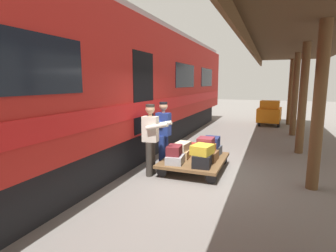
# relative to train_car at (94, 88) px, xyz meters

# --- Properties ---
(ground_plane) EXTENTS (60.00, 60.00, 0.00)m
(ground_plane) POSITION_rel_train_car_xyz_m (-3.32, 0.00, -2.06)
(ground_plane) COLOR slate
(platform_canopy) EXTENTS (3.20, 19.41, 3.56)m
(platform_canopy) POSITION_rel_train_car_xyz_m (-5.33, -0.00, 1.20)
(platform_canopy) COLOR brown
(platform_canopy) RESTS_ON ground_plane
(train_car) EXTENTS (3.02, 19.60, 4.00)m
(train_car) POSITION_rel_train_car_xyz_m (0.00, 0.00, 0.00)
(train_car) COLOR #B21E19
(train_car) RESTS_ON ground_plane
(luggage_cart) EXTENTS (1.46, 1.85, 0.31)m
(luggage_cart) POSITION_rel_train_car_xyz_m (-2.77, -0.24, -1.80)
(luggage_cart) COLOR brown
(luggage_cart) RESTS_ON ground_plane
(suitcase_gray_aluminum) EXTENTS (0.45, 0.61, 0.19)m
(suitcase_gray_aluminum) POSITION_rel_train_car_xyz_m (-2.44, 0.27, -1.66)
(suitcase_gray_aluminum) COLOR #9EA0A5
(suitcase_gray_aluminum) RESTS_ON luggage_cart
(suitcase_tan_vintage) EXTENTS (0.43, 0.62, 0.20)m
(suitcase_tan_vintage) POSITION_rel_train_car_xyz_m (-2.44, -0.24, -1.65)
(suitcase_tan_vintage) COLOR tan
(suitcase_tan_vintage) RESTS_ON luggage_cart
(suitcase_black_hardshell) EXTENTS (0.44, 0.63, 0.28)m
(suitcase_black_hardshell) POSITION_rel_train_car_xyz_m (-3.10, 0.27, -1.61)
(suitcase_black_hardshell) COLOR black
(suitcase_black_hardshell) RESTS_ON luggage_cart
(suitcase_red_plastic) EXTENTS (0.48, 0.47, 0.25)m
(suitcase_red_plastic) POSITION_rel_train_car_xyz_m (-2.44, -0.75, -1.63)
(suitcase_red_plastic) COLOR #AD231E
(suitcase_red_plastic) RESTS_ON luggage_cart
(suitcase_brown_leather) EXTENTS (0.49, 0.53, 0.22)m
(suitcase_brown_leather) POSITION_rel_train_car_xyz_m (-3.10, -0.24, -1.64)
(suitcase_brown_leather) COLOR brown
(suitcase_brown_leather) RESTS_ON luggage_cart
(suitcase_slate_roller) EXTENTS (0.48, 0.55, 0.23)m
(suitcase_slate_roller) POSITION_rel_train_car_xyz_m (-3.10, -0.75, -1.64)
(suitcase_slate_roller) COLOR #4C515B
(suitcase_slate_roller) RESTS_ON luggage_cart
(suitcase_orange_carryall) EXTENTS (0.41, 0.47, 0.17)m
(suitcase_orange_carryall) POSITION_rel_train_car_xyz_m (-3.07, -0.24, -1.45)
(suitcase_orange_carryall) COLOR #CC6B23
(suitcase_orange_carryall) RESTS_ON suitcase_brown_leather
(suitcase_yellow_case) EXTENTS (0.50, 0.56, 0.21)m
(suitcase_yellow_case) POSITION_rel_train_car_xyz_m (-3.09, 0.27, -1.36)
(suitcase_yellow_case) COLOR gold
(suitcase_yellow_case) RESTS_ON suitcase_black_hardshell
(suitcase_burgundy_valise) EXTENTS (0.37, 0.41, 0.18)m
(suitcase_burgundy_valise) POSITION_rel_train_car_xyz_m (-3.06, -0.21, -1.28)
(suitcase_burgundy_valise) COLOR maroon
(suitcase_burgundy_valise) RESTS_ON suitcase_orange_carryall
(suitcase_maroon_trunk) EXTENTS (0.36, 0.47, 0.22)m
(suitcase_maroon_trunk) POSITION_rel_train_car_xyz_m (-2.41, 0.26, -1.45)
(suitcase_maroon_trunk) COLOR maroon
(suitcase_maroon_trunk) RESTS_ON suitcase_gray_aluminum
(suitcase_navy_fabric) EXTENTS (0.40, 0.48, 0.26)m
(suitcase_navy_fabric) POSITION_rel_train_car_xyz_m (-3.09, -0.73, -1.40)
(suitcase_navy_fabric) COLOR navy
(suitcase_navy_fabric) RESTS_ON suitcase_slate_roller
(suitcase_cream_canvas) EXTENTS (0.35, 0.56, 0.19)m
(suitcase_cream_canvas) POSITION_rel_train_car_xyz_m (-2.45, -0.21, -1.46)
(suitcase_cream_canvas) COLOR beige
(suitcase_cream_canvas) RESTS_ON suitcase_tan_vintage
(porter_in_overalls) EXTENTS (0.70, 0.48, 1.70)m
(porter_in_overalls) POSITION_rel_train_car_xyz_m (-1.86, -0.37, -1.14)
(porter_in_overalls) COLOR navy
(porter_in_overalls) RESTS_ON ground_plane
(porter_by_door) EXTENTS (0.69, 0.46, 1.70)m
(porter_by_door) POSITION_rel_train_car_xyz_m (-1.90, 0.45, -1.14)
(porter_by_door) COLOR #332D28
(porter_by_door) RESTS_ON ground_plane
(baggage_tug) EXTENTS (1.23, 1.78, 1.30)m
(baggage_tug) POSITION_rel_train_car_xyz_m (-4.42, -8.70, -1.43)
(baggage_tug) COLOR orange
(baggage_tug) RESTS_ON ground_plane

